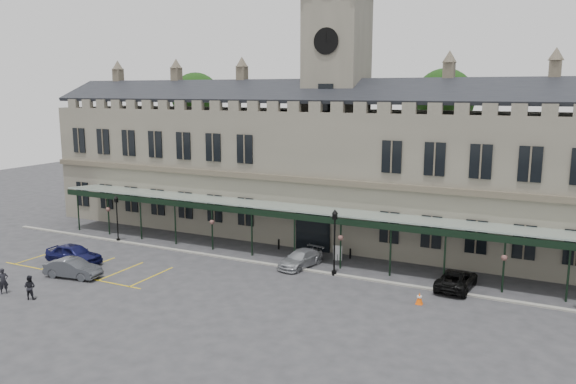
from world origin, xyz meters
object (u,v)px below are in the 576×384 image
at_px(lamp_post_left, 117,214).
at_px(traffic_cone, 419,298).
at_px(sign_board, 338,253).
at_px(car_left_b, 73,268).
at_px(person_b, 30,287).
at_px(station_building, 335,170).
at_px(car_van, 456,279).
at_px(clock_tower, 336,98).
at_px(car_left_a, 74,254).
at_px(lamp_post_mid, 335,236).
at_px(car_taxi, 301,259).
at_px(person_a, 3,281).

relative_size(lamp_post_left, traffic_cone, 5.59).
xyz_separation_m(traffic_cone, sign_board, (-8.34, 6.64, 0.23)).
bearing_deg(car_left_b, person_b, -177.68).
bearing_deg(station_building, car_left_b, -123.98).
relative_size(lamp_post_left, car_van, 0.92).
xyz_separation_m(lamp_post_left, person_b, (5.07, -13.78, -1.76)).
distance_m(clock_tower, car_left_a, 26.35).
distance_m(lamp_post_left, car_van, 30.45).
xyz_separation_m(lamp_post_mid, car_taxi, (-3.16, 0.75, -2.38)).
bearing_deg(station_building, traffic_cone, -49.78).
bearing_deg(sign_board, traffic_cone, -55.36).
xyz_separation_m(clock_tower, person_a, (-14.81, -24.28, -12.22)).
relative_size(sign_board, car_left_b, 0.29).
relative_size(clock_tower, car_left_a, 5.17).
height_order(car_left_a, person_b, person_b).
bearing_deg(car_van, sign_board, -10.50).
distance_m(station_building, sign_board, 9.46).
distance_m(clock_tower, car_left_b, 26.74).
height_order(clock_tower, car_taxi, clock_tower).
bearing_deg(clock_tower, lamp_post_left, -149.03).
height_order(station_building, car_left_b, station_building).
bearing_deg(car_left_a, lamp_post_mid, -73.60).
distance_m(lamp_post_left, car_left_a, 7.21).
bearing_deg(car_left_a, car_van, -77.03).
distance_m(person_a, person_b, 2.52).
distance_m(car_taxi, person_a, 21.46).
xyz_separation_m(station_building, car_left_a, (-15.71, -17.13, -5.65)).
height_order(station_building, sign_board, station_building).
relative_size(station_building, person_b, 36.06).
xyz_separation_m(car_left_a, person_b, (3.41, -6.99, 0.01)).
bearing_deg(person_b, lamp_post_mid, -160.45).
xyz_separation_m(car_left_a, car_van, (28.71, 7.78, -0.15)).
xyz_separation_m(person_a, person_b, (2.51, 0.07, -0.06)).
bearing_deg(lamp_post_left, car_left_a, -76.30).
xyz_separation_m(sign_board, person_b, (-15.32, -17.33, 0.22)).
bearing_deg(lamp_post_mid, car_taxi, 166.58).
bearing_deg(person_a, lamp_post_left, 37.56).
distance_m(car_left_a, car_taxi, 18.30).
xyz_separation_m(lamp_post_left, person_a, (2.55, -13.85, -1.70)).
bearing_deg(person_a, station_building, -4.37).
bearing_deg(station_building, lamp_post_mid, -68.26).
relative_size(car_left_a, person_b, 2.88).
height_order(sign_board, person_b, person_b).
bearing_deg(person_b, car_taxi, -152.84).
xyz_separation_m(station_building, sign_board, (3.02, -6.79, -5.86)).
xyz_separation_m(sign_board, car_taxi, (-2.02, -2.90, 0.05)).
bearing_deg(person_a, clock_tower, -4.28).
height_order(lamp_post_left, person_b, lamp_post_left).
relative_size(station_building, car_van, 12.56).
xyz_separation_m(traffic_cone, car_left_b, (-24.56, -6.16, 0.33)).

